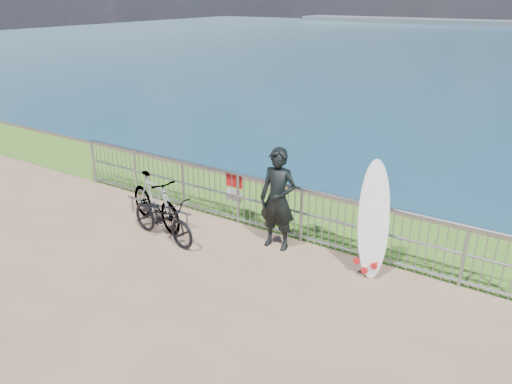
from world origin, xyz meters
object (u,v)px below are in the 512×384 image
Objects in this scene: bicycle_near at (163,218)px; bicycle_far at (155,201)px; surfboard at (373,224)px; surfer at (278,199)px.

bicycle_far is (-0.56, 0.39, 0.10)m from bicycle_near.
bicycle_far is (-4.45, -0.60, -0.39)m from surfboard.
bicycle_far is (-2.61, -0.57, -0.43)m from surfer.
bicycle_far is at bearing -172.38° from surfboard.
surfboard is at bearing -66.89° from bicycle_near.
surfer is at bearing -179.18° from surfboard.
surfer is 0.96× the size of surfboard.
bicycle_near is (-3.89, -0.99, -0.48)m from surfboard.
surfboard reaches higher than surfer.
bicycle_near is 0.69m from bicycle_far.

